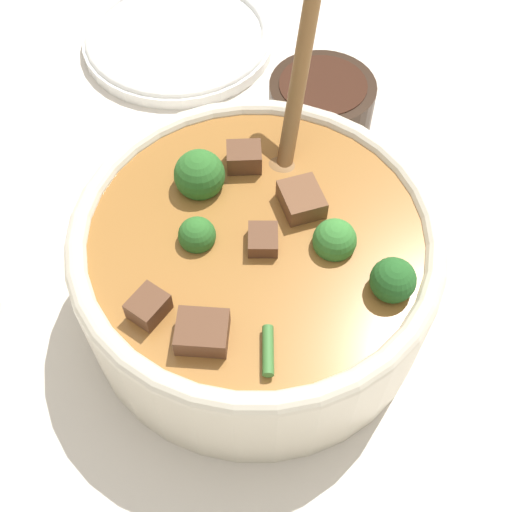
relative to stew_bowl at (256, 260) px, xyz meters
name	(u,v)px	position (x,y,z in m)	size (l,w,h in m)	color
ground_plane	(256,299)	(0.00, 0.00, -0.06)	(4.00, 4.00, 0.00)	silver
stew_bowl	(256,260)	(0.00, 0.00, 0.00)	(0.26, 0.30, 0.23)	beige
condiment_bowl	(317,100)	(0.00, -0.21, -0.03)	(0.10, 0.10, 0.05)	black
empty_plate	(179,37)	(0.17, -0.28, -0.05)	(0.20, 0.20, 0.02)	white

